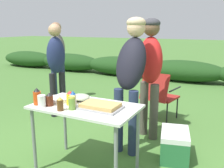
{
  "coord_description": "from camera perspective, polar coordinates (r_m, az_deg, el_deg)",
  "views": [
    {
      "loc": [
        1.38,
        -2.09,
        1.55
      ],
      "look_at": [
        0.09,
        0.44,
        0.89
      ],
      "focal_mm": 40.0,
      "sensor_mm": 36.0,
      "label": 1
    }
  ],
  "objects": [
    {
      "name": "standing_person_in_navy_coat",
      "position": [
        5.32,
        -12.42,
        6.68
      ],
      "size": [
        0.38,
        0.42,
        1.63
      ],
      "rotation": [
        0.0,
        0.0,
        1.12
      ],
      "color": "#232D4C",
      "rests_on": "ground"
    },
    {
      "name": "food_tray",
      "position": [
        2.52,
        -2.66,
        -5.07
      ],
      "size": [
        0.42,
        0.28,
        0.06
      ],
      "color": "#9E9EA3",
      "rests_on": "folding_table"
    },
    {
      "name": "standing_person_in_red_jacket",
      "position": [
        4.36,
        -12.64,
        5.15
      ],
      "size": [
        0.35,
        0.39,
        1.6
      ],
      "rotation": [
        0.0,
        0.0,
        1.1
      ],
      "color": "black",
      "rests_on": "ground"
    },
    {
      "name": "cooler_box",
      "position": [
        3.15,
        14.1,
        -13.28
      ],
      "size": [
        0.43,
        0.54,
        0.34
      ],
      "rotation": [
        0.0,
        0.0,
        1.81
      ],
      "color": "#286B3D",
      "rests_on": "ground"
    },
    {
      "name": "paper_cup_stack",
      "position": [
        2.66,
        -15.77,
        -3.78
      ],
      "size": [
        0.08,
        0.08,
        0.12
      ],
      "primitive_type": "cylinder",
      "color": "white",
      "rests_on": "folding_table"
    },
    {
      "name": "mayo_bottle",
      "position": [
        2.58,
        -8.87,
        -3.47
      ],
      "size": [
        0.07,
        0.07,
        0.17
      ],
      "color": "silver",
      "rests_on": "folding_table"
    },
    {
      "name": "beer_bottle",
      "position": [
        2.5,
        -11.78,
        -4.48
      ],
      "size": [
        0.06,
        0.06,
        0.14
      ],
      "color": "brown",
      "rests_on": "folding_table"
    },
    {
      "name": "camp_chair_green_behind_table",
      "position": [
        4.17,
        10.67,
        -2.22
      ],
      "size": [
        0.57,
        0.66,
        0.83
      ],
      "rotation": [
        0.0,
        0.0,
        -0.18
      ],
      "color": "maroon",
      "rests_on": "ground"
    },
    {
      "name": "shrub_hedge",
      "position": [
        7.48,
        15.99,
        2.92
      ],
      "size": [
        14.4,
        0.9,
        0.61
      ],
      "color": "#1E4219",
      "rests_on": "ground"
    },
    {
      "name": "folding_table",
      "position": [
        2.65,
        -6.07,
        -6.51
      ],
      "size": [
        1.1,
        0.64,
        0.74
      ],
      "color": "silver",
      "rests_on": "ground"
    },
    {
      "name": "bbq_sauce_bottle",
      "position": [
        2.67,
        -14.1,
        -3.48
      ],
      "size": [
        0.08,
        0.08,
        0.14
      ],
      "color": "#562314",
      "rests_on": "folding_table"
    },
    {
      "name": "relish_jar",
      "position": [
        2.51,
        -9.15,
        -4.32
      ],
      "size": [
        0.07,
        0.07,
        0.14
      ],
      "color": "olive",
      "rests_on": "folding_table"
    },
    {
      "name": "standing_person_with_beanie",
      "position": [
        3.43,
        8.73,
        4.1
      ],
      "size": [
        0.45,
        0.41,
        1.65
      ],
      "rotation": [
        0.0,
        0.0,
        -0.48
      ],
      "color": "#4C473D",
      "rests_on": "ground"
    },
    {
      "name": "mixing_bowl",
      "position": [
        2.82,
        -7.31,
        -3.02
      ],
      "size": [
        0.22,
        0.22,
        0.07
      ],
      "primitive_type": "ellipsoid",
      "color": "#ADBC99",
      "rests_on": "folding_table"
    },
    {
      "name": "plate_stack",
      "position": [
        2.83,
        -12.05,
        -3.41
      ],
      "size": [
        0.25,
        0.25,
        0.04
      ],
      "primitive_type": "cylinder",
      "color": "white",
      "rests_on": "folding_table"
    },
    {
      "name": "mustard_bottle",
      "position": [
        2.66,
        -9.58,
        -3.19
      ],
      "size": [
        0.08,
        0.08,
        0.15
      ],
      "color": "yellow",
      "rests_on": "folding_table"
    },
    {
      "name": "hot_sauce_bottle",
      "position": [
        2.74,
        -16.75,
        -2.79
      ],
      "size": [
        0.08,
        0.08,
        0.18
      ],
      "color": "#CC4214",
      "rests_on": "folding_table"
    },
    {
      "name": "standing_person_in_olive_jacket",
      "position": [
        3.03,
        4.32,
        3.41
      ],
      "size": [
        0.39,
        0.51,
        1.66
      ],
      "rotation": [
        0.0,
        0.0,
        -0.06
      ],
      "color": "#232D4C",
      "rests_on": "ground"
    }
  ]
}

